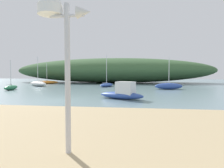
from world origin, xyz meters
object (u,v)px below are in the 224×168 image
at_px(motorboat_far_right, 123,93).
at_px(mast_structure, 56,21).
at_px(sailboat_off_point, 38,84).
at_px(sailboat_mid_channel, 11,87).
at_px(sailboat_centre_water, 169,86).
at_px(sailboat_near_shore, 47,82).
at_px(sailboat_by_sandbar, 107,85).

bearing_deg(motorboat_far_right, mast_structure, -92.72).
relative_size(sailboat_off_point, sailboat_mid_channel, 1.30).
distance_m(sailboat_centre_water, sailboat_off_point, 19.67).
relative_size(mast_structure, motorboat_far_right, 0.89).
distance_m(sailboat_near_shore, sailboat_mid_channel, 13.90).
xyz_separation_m(motorboat_far_right, sailboat_mid_channel, (-13.97, 6.60, -0.16)).
bearing_deg(sailboat_mid_channel, sailboat_centre_water, 10.75).
bearing_deg(sailboat_by_sandbar, mast_structure, -82.97).
relative_size(mast_structure, sailboat_mid_channel, 0.98).
bearing_deg(sailboat_near_shore, mast_structure, -63.37).
xyz_separation_m(mast_structure, sailboat_off_point, (-13.91, 24.68, -2.70)).
height_order(motorboat_far_right, sailboat_off_point, sailboat_off_point).
xyz_separation_m(motorboat_far_right, sailboat_centre_water, (4.91, 10.18, -0.06)).
bearing_deg(sailboat_mid_channel, sailboat_near_shore, 99.15).
relative_size(sailboat_near_shore, sailboat_centre_water, 1.07).
relative_size(sailboat_near_shore, sailboat_mid_channel, 1.19).
xyz_separation_m(mast_structure, sailboat_near_shore, (-15.66, 31.23, -2.76)).
height_order(sailboat_near_shore, sailboat_by_sandbar, sailboat_by_sandbar).
height_order(mast_structure, motorboat_far_right, mast_structure).
distance_m(mast_structure, sailboat_off_point, 28.46).
bearing_deg(sailboat_near_shore, sailboat_centre_water, -25.67).
bearing_deg(sailboat_off_point, motorboat_far_right, -43.66).
relative_size(motorboat_far_right, sailboat_by_sandbar, 0.80).
height_order(sailboat_off_point, sailboat_mid_channel, sailboat_off_point).
xyz_separation_m(sailboat_near_shore, sailboat_centre_water, (21.09, -10.14, 0.09)).
bearing_deg(mast_structure, sailboat_by_sandbar, 97.03).
relative_size(motorboat_far_right, sailboat_off_point, 0.84).
bearing_deg(mast_structure, motorboat_far_right, 87.28).
distance_m(motorboat_far_right, sailboat_centre_water, 11.30).
bearing_deg(sailboat_centre_water, sailboat_near_shore, 154.33).
relative_size(mast_structure, sailboat_by_sandbar, 0.72).
relative_size(sailboat_centre_water, sailboat_off_point, 0.86).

